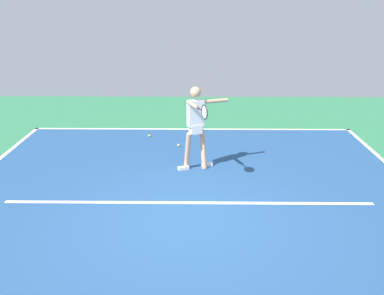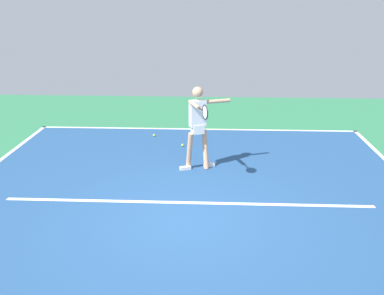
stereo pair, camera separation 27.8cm
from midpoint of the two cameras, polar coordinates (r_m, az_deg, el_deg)
ground_plane at (r=7.49m, az=0.16°, el=-9.61°), size 19.67×19.67×0.00m
court_surface at (r=7.49m, az=0.16°, el=-9.59°), size 9.03×11.08×0.00m
court_line_baseline_near at (r=12.59m, az=1.30°, el=2.40°), size 9.03×0.10×0.01m
court_line_service at (r=8.13m, az=0.39°, el=-7.17°), size 6.77×0.10×0.01m
court_line_centre_mark at (r=12.39m, az=1.28°, el=2.14°), size 0.10×0.30×0.01m
tennis_player at (r=9.35m, az=1.69°, el=3.29°), size 1.09×1.36×1.83m
tennis_ball_near_service_line at (r=11.94m, az=-4.27°, el=1.58°), size 0.07×0.07×0.07m
tennis_ball_far_corner at (r=11.11m, az=-0.52°, el=0.30°), size 0.07×0.07×0.07m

